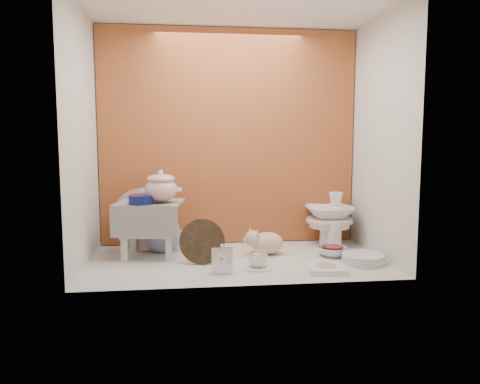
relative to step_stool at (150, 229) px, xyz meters
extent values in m
plane|color=silver|center=(0.54, -0.18, -0.17)|extent=(1.80, 1.80, 0.00)
cube|color=#A64929|center=(0.54, 0.32, 0.58)|extent=(1.80, 0.06, 1.50)
cube|color=silver|center=(-0.36, -0.18, 0.58)|extent=(0.06, 1.00, 1.50)
cube|color=silver|center=(1.44, -0.18, 0.58)|extent=(0.06, 1.00, 1.50)
cube|color=white|center=(0.54, -0.18, 1.33)|extent=(1.80, 1.00, 0.06)
cylinder|color=#0A144E|center=(-0.04, -0.09, 0.20)|extent=(0.17, 0.17, 0.06)
imported|color=silver|center=(0.08, 0.12, -0.04)|extent=(0.26, 0.26, 0.26)
cube|color=silver|center=(0.42, -0.45, -0.09)|extent=(0.12, 0.07, 0.17)
ellipsoid|color=#D1B293|center=(0.74, -0.06, -0.10)|extent=(0.30, 0.24, 0.16)
cylinder|color=white|center=(0.63, -0.38, -0.17)|extent=(0.19, 0.19, 0.01)
imported|color=white|center=(0.63, -0.38, -0.12)|extent=(0.14, 0.14, 0.09)
cube|color=white|center=(1.01, -0.47, -0.16)|extent=(0.23, 0.23, 0.03)
cylinder|color=white|center=(1.27, -0.34, -0.14)|extent=(0.34, 0.34, 0.06)
imported|color=silver|center=(1.15, -0.15, -0.14)|extent=(0.24, 0.24, 0.06)
cylinder|color=silver|center=(1.22, 0.03, -0.08)|extent=(0.12, 0.12, 0.19)
camera|label=1|loc=(0.22, -2.97, 0.58)|focal=35.09mm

